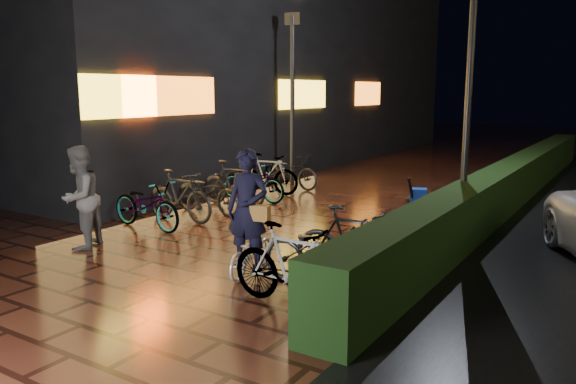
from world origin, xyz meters
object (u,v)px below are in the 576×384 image
Objects in this scene: traffic_barrier at (366,251)px; cart_assembly at (418,196)px; bystander_person at (79,198)px; cyclist at (249,229)px.

traffic_barrier is 4.03m from cart_assembly.
cyclist is at bearing 74.96° from bystander_person.
bystander_person reaches higher than cart_assembly.
bystander_person is 1.10× the size of traffic_barrier.
cart_assembly is at bearing 80.98° from cyclist.
cart_assembly is (-0.62, 3.98, 0.14)m from traffic_barrier.
bystander_person is 5.01m from traffic_barrier.
bystander_person is 3.38m from cyclist.
cyclist is at bearing -99.02° from cart_assembly.
cyclist is 1.80m from traffic_barrier.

